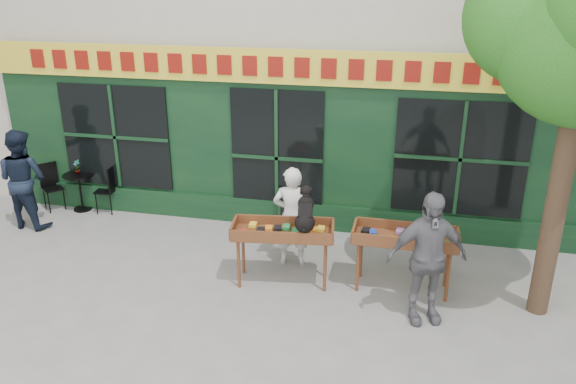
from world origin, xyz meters
The scene contains 12 objects.
ground centered at (0.00, 0.00, 0.00)m, with size 80.00×80.00×0.00m, color slate.
book_cart_center centered at (0.58, 0.28, 0.82)m, with size 1.57×0.82×0.99m.
dog centered at (0.93, 0.23, 1.29)m, with size 0.34×0.60×0.60m, color black, non-canonical shape.
woman centered at (0.58, 0.93, 0.83)m, with size 0.61×0.40×1.67m, color silver.
book_cart_right centered at (2.38, 0.48, 0.82)m, with size 1.51×0.63×0.99m.
man_right centered at (2.68, -0.27, 0.94)m, with size 1.11×0.46×1.89m, color #5B5B60.
bistro_table centered at (-4.05, 2.18, 0.54)m, with size 0.60×0.60×0.76m.
bistro_chair_left centered at (-4.66, 2.14, 0.56)m, with size 0.51×0.51×0.95m.
bistro_chair_right centered at (-3.41, 2.21, 0.56)m, with size 0.40×0.39×0.95m.
potted_plant centered at (-4.05, 2.18, 0.91)m, with size 0.16×0.11×0.30m, color gray.
man_left centered at (-4.60, 1.28, 0.94)m, with size 0.91×0.71×1.88m, color black.
chalkboard centered at (0.33, 2.19, 0.40)m, with size 0.59×0.31×0.79m.
Camera 1 is at (2.33, -7.16, 4.49)m, focal length 35.00 mm.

